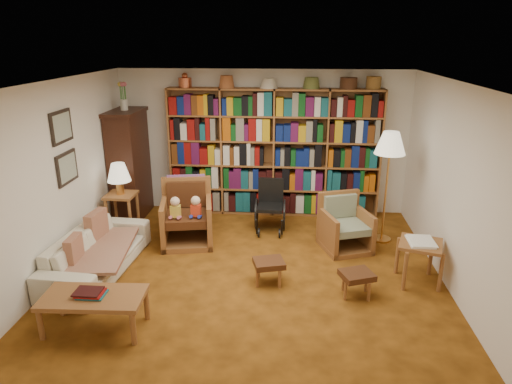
# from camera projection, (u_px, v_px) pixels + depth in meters

# --- Properties ---
(floor) EXTENTS (5.00, 5.00, 0.00)m
(floor) POSITION_uv_depth(u_px,v_px,m) (250.00, 276.00, 6.04)
(floor) COLOR #935416
(floor) RESTS_ON ground
(ceiling) EXTENTS (5.00, 5.00, 0.00)m
(ceiling) POSITION_uv_depth(u_px,v_px,m) (250.00, 83.00, 5.23)
(ceiling) COLOR white
(ceiling) RESTS_ON wall_back
(wall_back) EXTENTS (5.00, 0.00, 5.00)m
(wall_back) POSITION_uv_depth(u_px,v_px,m) (263.00, 142.00, 7.99)
(wall_back) COLOR white
(wall_back) RESTS_ON floor
(wall_front) EXTENTS (5.00, 0.00, 5.00)m
(wall_front) POSITION_uv_depth(u_px,v_px,m) (219.00, 294.00, 3.28)
(wall_front) COLOR white
(wall_front) RESTS_ON floor
(wall_left) EXTENTS (0.00, 5.00, 5.00)m
(wall_left) POSITION_uv_depth(u_px,v_px,m) (55.00, 182.00, 5.82)
(wall_left) COLOR white
(wall_left) RESTS_ON floor
(wall_right) EXTENTS (0.00, 5.00, 5.00)m
(wall_right) POSITION_uv_depth(u_px,v_px,m) (458.00, 191.00, 5.45)
(wall_right) COLOR white
(wall_right) RESTS_ON floor
(bookshelf) EXTENTS (3.60, 0.30, 2.42)m
(bookshelf) POSITION_uv_depth(u_px,v_px,m) (274.00, 149.00, 7.84)
(bookshelf) COLOR brown
(bookshelf) RESTS_ON floor
(curio_cabinet) EXTENTS (0.50, 0.95, 2.40)m
(curio_cabinet) POSITION_uv_depth(u_px,v_px,m) (129.00, 163.00, 7.79)
(curio_cabinet) COLOR #37190F
(curio_cabinet) RESTS_ON floor
(framed_pictures) EXTENTS (0.03, 0.52, 0.97)m
(framed_pictures) POSITION_uv_depth(u_px,v_px,m) (64.00, 148.00, 5.98)
(framed_pictures) COLOR black
(framed_pictures) RESTS_ON wall_left
(sofa) EXTENTS (1.97, 0.87, 0.56)m
(sofa) POSITION_uv_depth(u_px,v_px,m) (97.00, 252.00, 6.08)
(sofa) COLOR beige
(sofa) RESTS_ON floor
(sofa_throw) EXTENTS (0.90, 1.47, 0.04)m
(sofa_throw) POSITION_uv_depth(u_px,v_px,m) (101.00, 251.00, 6.07)
(sofa_throw) COLOR #C2AF8D
(sofa_throw) RESTS_ON sofa
(cushion_left) EXTENTS (0.18, 0.42, 0.41)m
(cushion_left) POSITION_uv_depth(u_px,v_px,m) (97.00, 230.00, 6.36)
(cushion_left) COLOR maroon
(cushion_left) RESTS_ON sofa
(cushion_right) EXTENTS (0.13, 0.35, 0.35)m
(cushion_right) POSITION_uv_depth(u_px,v_px,m) (74.00, 252.00, 5.70)
(cushion_right) COLOR maroon
(cushion_right) RESTS_ON sofa
(side_table_lamp) EXTENTS (0.45, 0.45, 0.67)m
(side_table_lamp) POSITION_uv_depth(u_px,v_px,m) (122.00, 204.00, 7.19)
(side_table_lamp) COLOR brown
(side_table_lamp) RESTS_ON floor
(table_lamp) EXTENTS (0.36, 0.36, 0.49)m
(table_lamp) POSITION_uv_depth(u_px,v_px,m) (119.00, 173.00, 7.03)
(table_lamp) COLOR gold
(table_lamp) RESTS_ON side_table_lamp
(armchair_leather) EXTENTS (0.91, 0.94, 0.97)m
(armchair_leather) POSITION_uv_depth(u_px,v_px,m) (188.00, 216.00, 7.00)
(armchair_leather) COLOR brown
(armchair_leather) RESTS_ON floor
(armchair_sage) EXTENTS (0.87, 0.87, 0.81)m
(armchair_sage) POSITION_uv_depth(u_px,v_px,m) (345.00, 227.00, 6.80)
(armchair_sage) COLOR brown
(armchair_sage) RESTS_ON floor
(wheelchair) EXTENTS (0.48, 0.67, 0.84)m
(wheelchair) POSITION_uv_depth(u_px,v_px,m) (270.00, 207.00, 7.40)
(wheelchair) COLOR black
(wheelchair) RESTS_ON floor
(floor_lamp) EXTENTS (0.45, 0.45, 1.71)m
(floor_lamp) POSITION_uv_depth(u_px,v_px,m) (390.00, 148.00, 6.64)
(floor_lamp) COLOR gold
(floor_lamp) RESTS_ON floor
(side_table_papers) EXTENTS (0.64, 0.64, 0.59)m
(side_table_papers) POSITION_uv_depth(u_px,v_px,m) (420.00, 249.00, 5.74)
(side_table_papers) COLOR brown
(side_table_papers) RESTS_ON floor
(footstool_a) EXTENTS (0.45, 0.41, 0.32)m
(footstool_a) POSITION_uv_depth(u_px,v_px,m) (269.00, 265.00, 5.79)
(footstool_a) COLOR #4E2B14
(footstool_a) RESTS_ON floor
(footstool_b) EXTENTS (0.46, 0.43, 0.32)m
(footstool_b) POSITION_uv_depth(u_px,v_px,m) (357.00, 277.00, 5.50)
(footstool_b) COLOR #4E2B14
(footstool_b) RESTS_ON floor
(coffee_table) EXTENTS (1.10, 0.58, 0.46)m
(coffee_table) POSITION_uv_depth(u_px,v_px,m) (93.00, 299.00, 4.83)
(coffee_table) COLOR brown
(coffee_table) RESTS_ON floor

